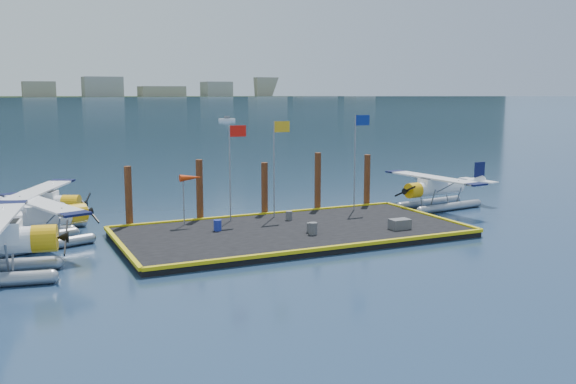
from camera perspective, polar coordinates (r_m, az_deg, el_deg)
name	(u,v)px	position (r m, az deg, el deg)	size (l,w,h in m)	color
ground	(292,236)	(38.22, 0.35, -3.90)	(4000.00, 4000.00, 0.00)	#182949
dock	(292,232)	(38.18, 0.35, -3.61)	(20.00, 10.00, 0.40)	black
dock_bumpers	(292,228)	(38.11, 0.35, -3.18)	(20.25, 10.25, 0.18)	#C6B40B
far_backdrop	(96,90)	(1789.63, -16.69, 8.66)	(3050.00, 2050.00, 810.00)	black
seaplane_b	(36,222)	(37.70, -21.47, -2.49)	(8.59, 9.18, 3.29)	#90959D
seaplane_c	(32,207)	(42.28, -21.78, -1.25)	(8.84, 9.26, 3.40)	#90959D
seaplane_d	(436,190)	(47.80, 13.04, 0.17)	(8.15, 8.98, 3.18)	#90959D
drum_0	(218,225)	(37.85, -6.28, -2.96)	(0.46, 0.46, 0.65)	#1B2B99
drum_1	(310,228)	(37.23, 1.98, -3.18)	(0.39, 0.39, 0.55)	#505155
drum_3	(313,228)	(36.70, 2.23, -3.26)	(0.49, 0.49, 0.69)	#505155
drum_5	(289,216)	(40.72, 0.09, -2.11)	(0.40, 0.40, 0.57)	#505155
crate	(400,224)	(38.69, 9.90, -2.82)	(1.18, 0.79, 0.59)	#505155
flagpole_red	(233,158)	(40.11, -4.92, 3.05)	(1.14, 0.08, 6.00)	gray
flagpole_yellow	(277,154)	(41.20, -1.00, 3.40)	(1.14, 0.08, 6.20)	gray
flagpole_blue	(357,148)	(43.93, 6.19, 3.92)	(1.14, 0.08, 6.50)	gray
windsock	(191,179)	(39.42, -8.64, 1.16)	(1.40, 0.44, 3.12)	gray
piling_0	(129,199)	(40.35, -13.98, -0.58)	(0.44, 0.44, 4.00)	#432213
piling_1	(200,192)	(41.39, -7.86, -0.03)	(0.44, 0.44, 4.20)	#432213
piling_2	(265,191)	(42.91, -2.10, 0.10)	(0.44, 0.44, 3.80)	#432213
piling_3	(318,184)	(44.55, 2.66, 0.75)	(0.44, 0.44, 4.30)	#432213
piling_4	(367,182)	(46.53, 7.03, 0.86)	(0.44, 0.44, 4.00)	#432213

